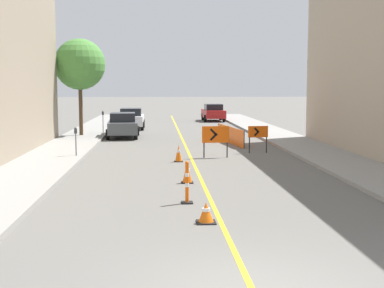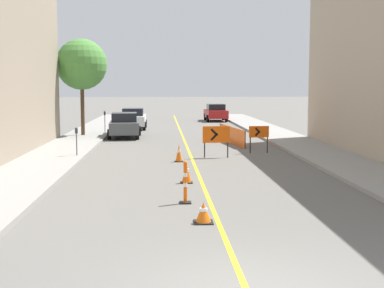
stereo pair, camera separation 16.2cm
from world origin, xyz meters
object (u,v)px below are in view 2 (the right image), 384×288
at_px(parked_car_curb_near, 125,125).
at_px(parked_car_curb_mid, 133,119).
at_px(parking_meter_far_curb, 105,117).
at_px(street_tree_left_near, 82,65).
at_px(traffic_cone_nearest, 203,213).
at_px(arrow_barricade_primary, 216,136).
at_px(traffic_cone_second, 187,173).
at_px(arrow_barricade_secondary, 259,133).
at_px(traffic_cone_third, 179,153).
at_px(parking_meter_near_curb, 76,136).
at_px(delineator_post_front, 185,185).
at_px(parked_car_curb_far, 216,112).

relative_size(parked_car_curb_near, parked_car_curb_mid, 1.02).
xyz_separation_m(parking_meter_far_curb, street_tree_left_near, (-1.19, -1.90, 3.44)).
bearing_deg(traffic_cone_nearest, arrow_barricade_primary, 82.70).
relative_size(traffic_cone_nearest, traffic_cone_second, 0.71).
relative_size(parked_car_curb_mid, street_tree_left_near, 0.71).
xyz_separation_m(arrow_barricade_secondary, street_tree_left_near, (-9.75, 8.64, 3.64)).
distance_m(traffic_cone_third, parked_car_curb_mid, 17.99).
height_order(traffic_cone_second, parked_car_curb_near, parked_car_curb_near).
distance_m(traffic_cone_third, parked_car_curb_near, 11.47).
bearing_deg(parked_car_curb_near, parking_meter_near_curb, -101.22).
bearing_deg(delineator_post_front, arrow_barricade_primary, 79.05).
relative_size(parking_meter_near_curb, parking_meter_far_curb, 0.88).
bearing_deg(traffic_cone_third, parked_car_curb_mid, 99.23).
xyz_separation_m(delineator_post_front, parked_car_curb_far, (4.37, 34.89, 0.28)).
bearing_deg(traffic_cone_third, delineator_post_front, -90.59).
xyz_separation_m(traffic_cone_third, arrow_barricade_primary, (1.74, 1.21, 0.65)).
distance_m(traffic_cone_second, delineator_post_front, 3.15).
bearing_deg(delineator_post_front, parked_car_curb_near, 98.85).
xyz_separation_m(parked_car_curb_far, street_tree_left_near, (-10.05, -15.26, 3.80)).
height_order(parked_car_curb_near, parked_car_curb_mid, same).
bearing_deg(parking_meter_near_curb, traffic_cone_nearest, -67.48).
bearing_deg(arrow_barricade_primary, traffic_cone_third, -150.46).
height_order(traffic_cone_nearest, parked_car_curb_near, parked_car_curb_near).
bearing_deg(traffic_cone_second, parked_car_curb_near, 101.16).
bearing_deg(traffic_cone_second, parked_car_curb_far, 82.48).
bearing_deg(traffic_cone_third, parked_car_curb_near, 105.62).
bearing_deg(traffic_cone_nearest, delineator_post_front, 98.82).
bearing_deg(parked_car_curb_far, traffic_cone_second, -99.30).
relative_size(delineator_post_front, arrow_barricade_primary, 0.83).
bearing_deg(traffic_cone_third, traffic_cone_second, -88.92).
distance_m(traffic_cone_third, parking_meter_near_curb, 4.78).
relative_size(arrow_barricade_primary, arrow_barricade_secondary, 1.09).
bearing_deg(parking_meter_near_curb, arrow_barricade_primary, -0.06).
height_order(traffic_cone_nearest, arrow_barricade_primary, arrow_barricade_primary).
distance_m(arrow_barricade_secondary, parked_car_curb_mid, 16.51).
relative_size(traffic_cone_nearest, street_tree_left_near, 0.08).
xyz_separation_m(arrow_barricade_primary, street_tree_left_near, (-7.50, 10.18, 3.58)).
height_order(arrow_barricade_primary, parked_car_curb_mid, parked_car_curb_mid).
relative_size(delineator_post_front, parked_car_curb_near, 0.27).
relative_size(parked_car_curb_near, parking_meter_far_curb, 3.04).
bearing_deg(traffic_cone_nearest, traffic_cone_third, 91.39).
bearing_deg(parking_meter_far_curb, traffic_cone_nearest, -78.50).
height_order(traffic_cone_third, parking_meter_near_curb, parking_meter_near_curb).
height_order(parking_meter_far_curb, street_tree_left_near, street_tree_left_near).
height_order(parked_car_curb_mid, street_tree_left_near, street_tree_left_near).
bearing_deg(parked_car_curb_mid, delineator_post_front, -83.74).
xyz_separation_m(traffic_cone_third, arrow_barricade_secondary, (3.99, 2.75, 0.60)).
height_order(arrow_barricade_primary, parking_meter_near_curb, arrow_barricade_primary).
distance_m(traffic_cone_second, arrow_barricade_secondary, 8.78).
relative_size(traffic_cone_second, parking_meter_near_curb, 0.55).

